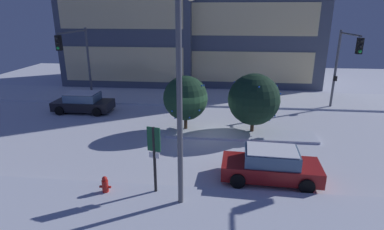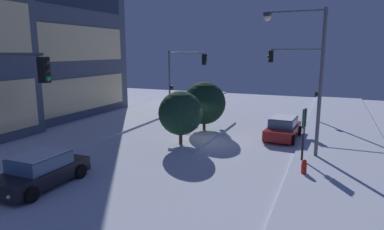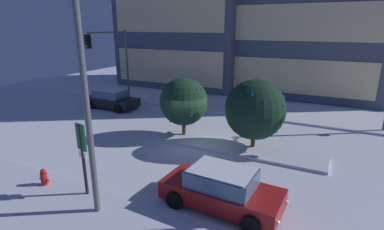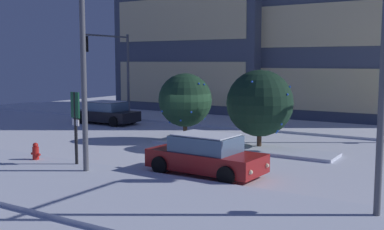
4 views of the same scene
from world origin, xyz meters
The scene contains 12 objects.
ground centered at (0.00, 0.00, 0.00)m, with size 52.00×52.00×0.00m, color silver.
curb_strip_far centered at (0.00, 8.69, 0.07)m, with size 52.00×5.20×0.14m, color silver.
median_strip centered at (2.24, 0.26, 0.07)m, with size 9.00×1.80×0.14m, color silver.
office_tower_secondary centered at (-8.48, 15.78, 7.37)m, with size 12.89×9.23×14.74m.
car_near centered at (3.33, -4.90, 0.71)m, with size 4.46×2.21×1.49m.
car_far centered at (-9.36, 3.89, 0.71)m, with size 4.41×2.13×1.49m.
traffic_light_corner_far_left centered at (-9.95, 5.03, 4.23)m, with size 0.32×4.68×6.03m.
street_lamp_arched centered at (-0.36, -6.34, 5.32)m, with size 0.56×3.36×8.20m.
fire_hydrant centered at (-3.57, -6.84, 0.40)m, with size 0.48×0.26×0.83m.
parking_info_sign centered at (-1.52, -6.58, 1.89)m, with size 0.55×0.19×2.95m.
decorated_tree_median centered at (2.97, 0.78, 2.18)m, with size 3.13×3.13×3.75m.
decorated_tree_left_of_median centered at (-1.19, 0.79, 2.14)m, with size 2.76×2.76×3.52m.
Camera 3 is at (6.50, -13.74, 6.31)m, focal length 27.57 mm.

